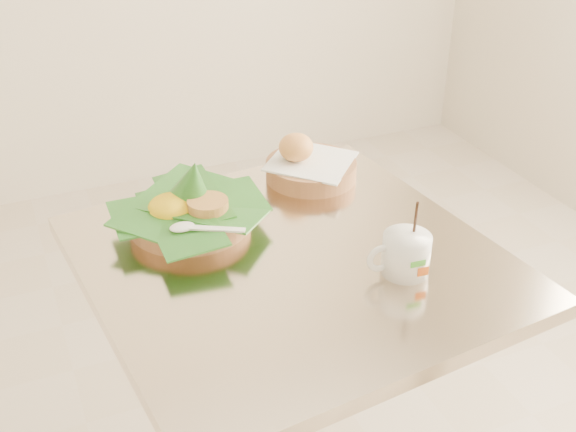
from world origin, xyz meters
name	(u,v)px	position (x,y,z in m)	size (l,w,h in m)	color
cafe_table	(291,351)	(0.16, -0.06, 0.53)	(0.77, 0.77, 0.75)	gray
rice_basket	(189,207)	(0.02, 0.12, 0.79)	(0.29, 0.29, 0.15)	#A77147
bread_basket	(309,166)	(0.31, 0.21, 0.78)	(0.23, 0.23, 0.10)	#A77147
coffee_mug	(405,253)	(0.31, -0.18, 0.79)	(0.12, 0.09, 0.14)	white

